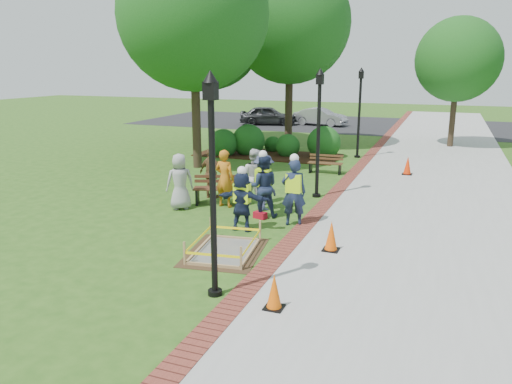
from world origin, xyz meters
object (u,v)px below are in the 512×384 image
at_px(cone_front, 274,292).
at_px(hivis_worker_b, 294,190).
at_px(hivis_worker_a, 242,199).
at_px(lamp_near, 212,170).
at_px(wet_concrete_pad, 225,243).
at_px(hivis_worker_c, 263,184).
at_px(bench_near, 220,195).

relative_size(cone_front, hivis_worker_b, 0.34).
bearing_deg(cone_front, hivis_worker_a, 119.74).
distance_m(lamp_near, hivis_worker_b, 5.00).
xyz_separation_m(lamp_near, hivis_worker_b, (0.15, 4.77, -1.49)).
bearing_deg(wet_concrete_pad, cone_front, -48.42).
bearing_deg(hivis_worker_c, lamp_near, -80.00).
bearing_deg(hivis_worker_a, cone_front, -60.26).
relative_size(hivis_worker_a, hivis_worker_b, 0.88).
xyz_separation_m(bench_near, cone_front, (3.97, -6.19, 0.05)).
distance_m(wet_concrete_pad, hivis_worker_a, 1.83).
height_order(wet_concrete_pad, bench_near, bench_near).
bearing_deg(hivis_worker_c, bench_near, 154.73).
bearing_deg(hivis_worker_a, hivis_worker_c, 86.28).
bearing_deg(lamp_near, hivis_worker_c, 100.00).
distance_m(bench_near, hivis_worker_a, 2.85).
height_order(bench_near, cone_front, bench_near).
bearing_deg(hivis_worker_c, wet_concrete_pad, -87.04).
distance_m(cone_front, lamp_near, 2.50).
distance_m(bench_near, lamp_near, 6.97).
xyz_separation_m(hivis_worker_a, hivis_worker_c, (0.09, 1.37, 0.09)).
distance_m(cone_front, hivis_worker_b, 5.09).
bearing_deg(hivis_worker_a, lamp_near, -75.28).
bearing_deg(hivis_worker_b, bench_near, 155.99).
xyz_separation_m(wet_concrete_pad, bench_near, (-1.95, 3.91, 0.05)).
relative_size(bench_near, hivis_worker_b, 0.87).
relative_size(wet_concrete_pad, hivis_worker_b, 1.25).
height_order(hivis_worker_a, hivis_worker_b, hivis_worker_b).
height_order(cone_front, hivis_worker_c, hivis_worker_c).
bearing_deg(wet_concrete_pad, bench_near, 116.45).
height_order(hivis_worker_a, hivis_worker_c, hivis_worker_c).
height_order(bench_near, hivis_worker_a, hivis_worker_a).
xyz_separation_m(wet_concrete_pad, hivis_worker_c, (-0.16, 3.07, 0.74)).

